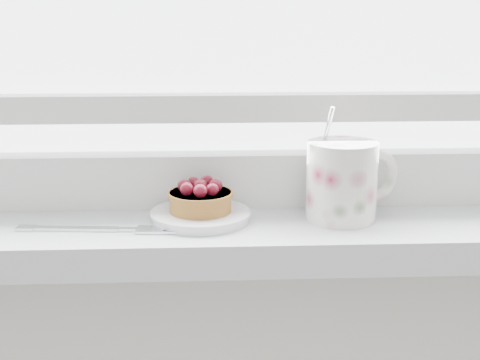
{
  "coord_description": "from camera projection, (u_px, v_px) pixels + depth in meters",
  "views": [
    {
      "loc": [
        -0.03,
        1.11,
        1.19
      ],
      "look_at": [
        0.01,
        1.88,
        1.0
      ],
      "focal_mm": 50.0,
      "sensor_mm": 36.0,
      "label": 1
    }
  ],
  "objects": [
    {
      "name": "saucer",
      "position": [
        201.0,
        216.0,
        0.82
      ],
      "size": [
        0.12,
        0.12,
        0.01
      ],
      "primitive_type": "cylinder",
      "color": "white",
      "rests_on": "windowsill"
    },
    {
      "name": "fork",
      "position": [
        104.0,
        229.0,
        0.79
      ],
      "size": [
        0.21,
        0.04,
        0.0
      ],
      "color": "silver",
      "rests_on": "windowsill"
    },
    {
      "name": "raspberry_tart",
      "position": [
        200.0,
        198.0,
        0.82
      ],
      "size": [
        0.08,
        0.08,
        0.04
      ],
      "color": "brown",
      "rests_on": "saucer"
    },
    {
      "name": "floral_mug",
      "position": [
        344.0,
        179.0,
        0.82
      ],
      "size": [
        0.13,
        0.11,
        0.14
      ],
      "color": "silver",
      "rests_on": "windowsill"
    }
  ]
}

